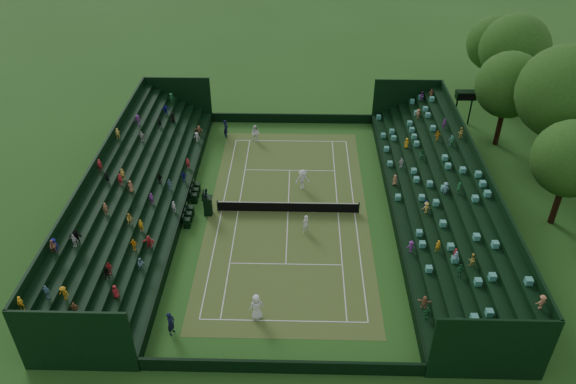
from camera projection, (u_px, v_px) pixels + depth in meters
name	position (u px, v px, depth m)	size (l,w,h in m)	color
ground	(288.00, 212.00, 46.17)	(160.00, 160.00, 0.00)	#26551B
court_surface	(288.00, 212.00, 46.17)	(12.97, 26.77, 0.01)	#2C6521
perimeter_wall_north	(292.00, 118.00, 58.97)	(17.17, 0.20, 1.00)	black
perimeter_wall_south	(281.00, 367.00, 32.81)	(17.17, 0.20, 1.00)	black
perimeter_wall_east	(392.00, 209.00, 45.72)	(0.20, 31.77, 1.00)	black
perimeter_wall_west	(185.00, 206.00, 46.06)	(0.20, 31.77, 1.00)	black
north_grandstand	(445.00, 199.00, 45.04)	(6.60, 32.00, 4.90)	black
south_grandstand	(132.00, 194.00, 45.55)	(6.60, 32.00, 4.90)	black
tennis_net	(288.00, 207.00, 45.87)	(11.67, 0.10, 1.06)	black
scoreboard_tower	(466.00, 96.00, 57.21)	(2.00, 1.00, 3.70)	black
tree_row	(542.00, 89.00, 49.82)	(10.50, 34.84, 12.00)	black
umpire_chair	(207.00, 204.00, 45.31)	(0.80, 0.80, 2.52)	black
courtside_chairs	(192.00, 204.00, 46.34)	(0.53, 5.50, 1.16)	black
player_near_west	(257.00, 307.00, 36.07)	(0.96, 0.63, 1.97)	white
player_near_east	(306.00, 224.00, 43.55)	(0.59, 0.39, 1.61)	white
player_far_west	(255.00, 134.00, 55.43)	(0.85, 0.66, 1.76)	white
player_far_east	(303.00, 179.00, 48.49)	(1.22, 0.70, 1.88)	white
line_judge_north	(226.00, 129.00, 56.13)	(0.68, 0.45, 1.88)	black
line_judge_south	(171.00, 323.00, 35.07)	(0.63, 0.42, 1.74)	black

